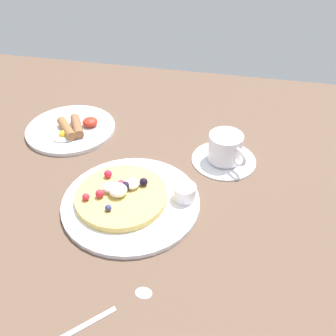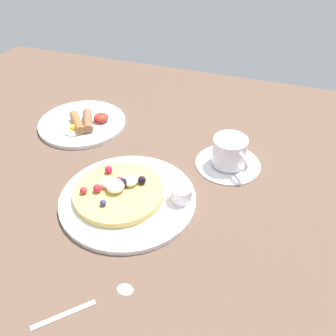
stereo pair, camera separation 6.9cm
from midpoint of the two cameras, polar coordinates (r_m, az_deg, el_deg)
name	(u,v)px [view 2 (the right image)]	position (r cm, az deg, el deg)	size (l,w,h in cm)	color
ground_plane	(167,193)	(80.73, 2.27, -3.99)	(162.81, 117.84, 3.00)	brown
pancake_plate	(128,199)	(76.60, -3.63, -4.89)	(28.08, 28.08, 1.03)	white
pancake_with_berries	(118,191)	(76.29, -5.10, -3.64)	(18.66, 18.66, 3.69)	#D2B35A
syrup_ramekin	(181,193)	(74.80, 4.71, -4.00)	(4.57, 4.57, 3.17)	white
breakfast_plate	(82,123)	(101.31, -11.16, 6.71)	(22.91, 22.91, 1.04)	white
fried_breakfast	(85,122)	(98.69, -10.73, 6.90)	(10.42, 11.12, 2.58)	brown
coffee_saucer	(228,163)	(87.34, 11.45, 0.61)	(14.99, 14.99, 0.67)	white
coffee_cup	(230,151)	(85.03, 11.82, 2.48)	(9.01, 9.40, 6.46)	white
teaspoon	(102,298)	(62.92, -6.90, -19.46)	(12.49, 12.05, 0.60)	silver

